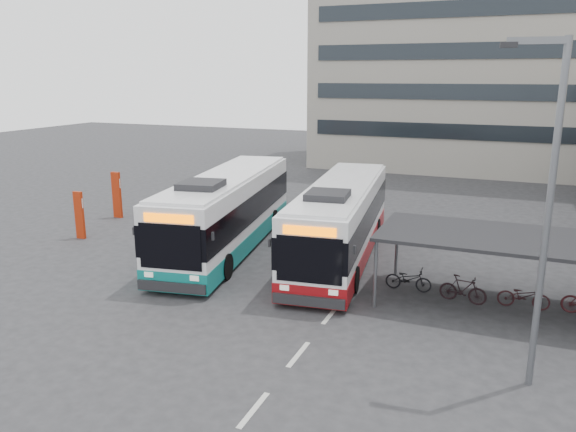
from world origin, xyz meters
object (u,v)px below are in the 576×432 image
at_px(bus_main, 341,221).
at_px(bus_teal, 227,212).
at_px(lamp_post, 545,198).
at_px(pedestrian, 191,261).

relative_size(bus_main, bus_teal, 0.96).
height_order(bus_teal, lamp_post, lamp_post).
relative_size(bus_teal, lamp_post, 1.47).
distance_m(bus_teal, lamp_post, 15.30).
height_order(bus_main, pedestrian, bus_main).
xyz_separation_m(bus_teal, lamp_post, (12.86, -7.62, 3.25)).
xyz_separation_m(bus_main, lamp_post, (7.56, -8.14, 3.31)).
bearing_deg(pedestrian, bus_main, -34.14).
xyz_separation_m(pedestrian, lamp_post, (11.98, -3.03, 4.08)).
bearing_deg(lamp_post, bus_teal, 142.66).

